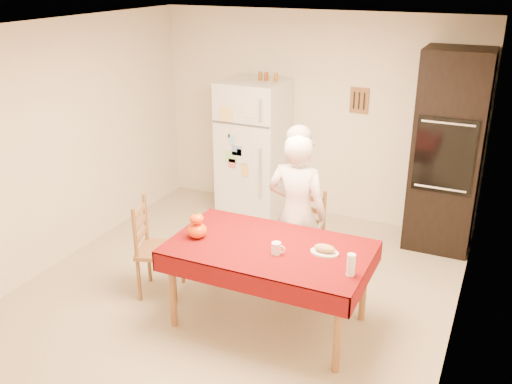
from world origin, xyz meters
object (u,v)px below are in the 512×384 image
Objects in this scene: chair_left at (153,244)px; pumpkin_lower at (197,230)px; oven_cabinet at (448,152)px; wine_glass at (351,265)px; bread_plate at (325,253)px; refrigerator at (254,149)px; coffee_mug at (276,248)px; chair_far at (302,232)px; seated_woman at (297,214)px; dining_table at (269,253)px.

chair_left reaches higher than pumpkin_lower.
wine_glass is (-0.38, -2.39, -0.25)m from oven_cabinet.
chair_left is 3.96× the size of bread_plate.
chair_left is at bearing 167.04° from pumpkin_lower.
wine_glass is (1.90, -2.34, -0.00)m from refrigerator.
coffee_mug is 0.58× the size of pumpkin_lower.
refrigerator is at bearing -21.11° from chair_left.
wine_glass is 0.39m from bread_plate.
chair_far is at bearing -130.72° from oven_cabinet.
bread_plate is at bearing -48.81° from chair_far.
seated_woman reaches higher than coffee_mug.
oven_cabinet is 2.32× the size of chair_left.
chair_far is 0.59× the size of seated_woman.
wine_glass is at bearing -115.35° from chair_left.
pumpkin_lower is 0.72× the size of bread_plate.
seated_woman is (-0.00, 0.65, 0.11)m from dining_table.
dining_table is at bearing 89.53° from seated_woman.
dining_table is at bearing -62.02° from refrigerator.
pumpkin_lower is (-0.64, -0.75, 0.03)m from seated_woman.
chair_far is at bearing -74.03° from chair_left.
refrigerator is 1.90m from seated_woman.
refrigerator is at bearing 118.94° from coffee_mug.
wine_glass reaches higher than coffee_mug.
oven_cabinet reaches higher than chair_far.
refrigerator is 2.59m from coffee_mug.
oven_cabinet is 3.26m from chair_left.
refrigerator is 17.00× the size of coffee_mug.
wine_glass is at bearing -43.58° from chair_far.
chair_left is 0.59× the size of seated_woman.
wine_glass is (0.76, -0.83, 0.05)m from seated_woman.
seated_woman is 0.75m from bread_plate.
coffee_mug reaches higher than bread_plate.
coffee_mug is (0.13, -0.97, 0.30)m from chair_far.
refrigerator reaches higher than chair_far.
pumpkin_lower reaches higher than dining_table.
dining_table is at bearing 135.59° from coffee_mug.
oven_cabinet is 12.50× the size of wine_glass.
dining_table is (-1.13, -2.21, -0.41)m from oven_cabinet.
chair_left is 1.36m from coffee_mug.
chair_left is 9.50× the size of coffee_mug.
pumpkin_lower is (-0.74, -0.00, 0.01)m from coffee_mug.
wine_glass reaches higher than pumpkin_lower.
chair_far is (-0.02, 0.87, -0.18)m from dining_table.
seated_woman is 9.08× the size of wine_glass.
oven_cabinet reaches higher than refrigerator.
dining_table is 1.79× the size of chair_far.
pumpkin_lower is at bearing -179.68° from coffee_mug.
chair_far is at bearing -48.88° from refrigerator.
chair_left is at bearing 173.97° from wine_glass.
refrigerator is 3.02m from wine_glass.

